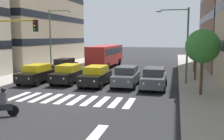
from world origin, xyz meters
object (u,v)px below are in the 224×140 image
car_0 (154,78)px  street_tree_1 (196,45)px  car_1 (126,76)px  bus_behind_traffic (106,54)px  car_3 (68,74)px  motorcycle_with_rider (3,105)px  car_4 (37,74)px  street_lamp_left (182,37)px  car_2 (96,76)px  street_tree_2 (195,48)px  street_tree_0 (203,46)px  car_row2_0 (64,66)px  street_lamp_right (54,34)px

car_0 → street_tree_1: street_tree_1 is taller
car_1 → bus_behind_traffic: 14.27m
car_0 → car_3: same height
car_1 → motorcycle_with_rider: car_1 is taller
car_4 → street_lamp_left: size_ratio=0.68×
street_lamp_left → street_tree_1: 2.89m
car_0 → motorcycle_with_rider: car_0 is taller
street_lamp_left → street_tree_1: size_ratio=1.54×
car_0 → car_4: 10.63m
bus_behind_traffic → street_tree_1: size_ratio=2.46×
street_lamp_left → car_3: bearing=9.4°
street_tree_1 → car_2: bearing=28.5°
car_3 → street_tree_2: bearing=-139.5°
car_1 → car_4: (8.26, 0.52, 0.00)m
car_1 → bus_behind_traffic: (5.44, -13.16, 0.97)m
motorcycle_with_rider → car_1: bearing=-116.0°
car_3 → street_tree_0: street_tree_0 is taller
motorcycle_with_rider → street_tree_0: size_ratio=0.35×
street_lamp_left → street_tree_0: street_lamp_left is taller
car_3 → car_1: bearing=178.6°
car_4 → street_tree_2: street_tree_2 is taller
car_0 → street_tree_1: (-3.51, -4.67, 2.54)m
motorcycle_with_rider → street_lamp_left: (-9.30, -11.66, 3.55)m
car_0 → street_tree_0: street_tree_0 is taller
car_row2_0 → street_tree_0: street_tree_0 is taller
car_1 → street_tree_0: 6.90m
street_lamp_right → motorcycle_with_rider: bearing=107.6°
car_2 → car_3: (2.82, -0.55, 0.00)m
bus_behind_traffic → car_1: bearing=112.5°
street_lamp_left → street_tree_1: bearing=-120.0°
car_4 → motorcycle_with_rider: (-3.45, 9.35, -0.24)m
street_lamp_right → street_tree_2: (-16.25, -3.23, -1.63)m
car_3 → car_row2_0: 6.70m
car_row2_0 → street_tree_0: bearing=149.1°
car_4 → street_lamp_right: bearing=-75.9°
car_3 → street_lamp_right: (4.66, -6.66, 3.71)m
car_1 → car_2: bearing=9.0°
car_3 → bus_behind_traffic: 13.06m
car_3 → car_row2_0: (3.11, -5.94, 0.00)m
car_4 → street_lamp_right: (1.84, -7.31, 3.71)m
car_1 → car_row2_0: bearing=-35.4°
car_0 → street_lamp_left: bearing=-133.2°
motorcycle_with_rider → street_tree_2: street_tree_2 is taller
car_4 → street_tree_0: 14.49m
car_1 → car_2: (2.62, 0.41, 0.00)m
street_lamp_right → bus_behind_traffic: bearing=-126.2°
bus_behind_traffic → street_lamp_right: size_ratio=1.45×
car_2 → street_lamp_left: (-7.11, -2.20, 3.31)m
car_4 → street_lamp_left: (-12.75, -2.30, 3.31)m
car_1 → car_2: 2.65m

